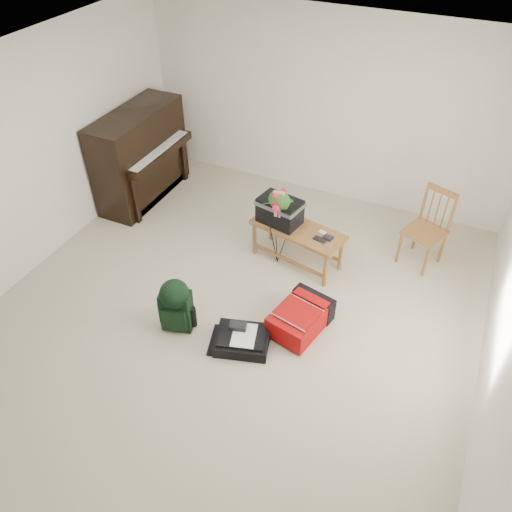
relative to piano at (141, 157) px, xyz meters
The scene contains 11 objects.
floor 2.77m from the piano, 36.20° to the right, with size 5.00×5.50×0.01m, color beige.
ceiling 3.31m from the piano, 36.20° to the right, with size 5.00×5.50×0.01m, color white.
wall_back 2.55m from the piano, 27.74° to the left, with size 5.00×0.04×2.50m, color silver.
wall_left 1.76m from the piano, 101.09° to the right, with size 0.04×5.50×2.50m, color silver.
piano is the anchor object (origin of this frame).
bench 2.37m from the piano, 11.88° to the right, with size 1.17×0.65×0.85m.
dining_chair 3.83m from the piano, ahead, with size 0.54×0.54×0.96m.
red_suitcase 3.27m from the piano, 25.94° to the right, with size 0.58×0.75×0.28m.
black_duffel 3.17m from the piano, 37.88° to the right, with size 0.63×0.56×0.22m.
green_backpack 2.65m from the piano, 48.59° to the right, with size 0.35×0.32×0.62m.
flower_stand 2.36m from the piano, 14.29° to the right, with size 0.38×0.38×1.04m.
Camera 1 is at (1.79, -3.25, 3.97)m, focal length 35.00 mm.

